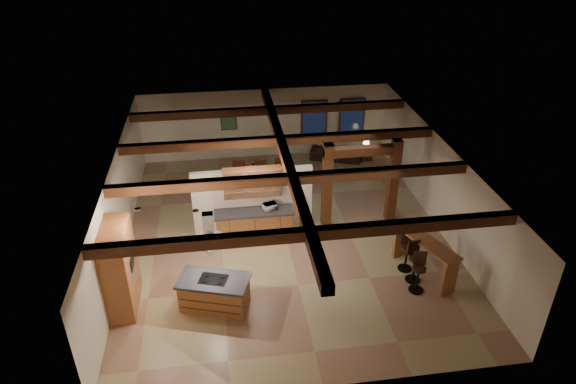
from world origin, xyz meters
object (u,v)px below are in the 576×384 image
at_px(dining_table, 262,190).
at_px(sofa, 336,152).
at_px(bar_counter, 425,251).
at_px(kitchen_island, 215,292).

relative_size(dining_table, sofa, 0.91).
bearing_deg(bar_counter, sofa, 95.86).
bearing_deg(kitchen_island, dining_table, 72.01).
height_order(sofa, bar_counter, bar_counter).
bearing_deg(bar_counter, dining_table, 129.73).
xyz_separation_m(sofa, bar_counter, (0.79, -7.74, 0.48)).
height_order(kitchen_island, sofa, kitchen_island).
relative_size(kitchen_island, bar_counter, 0.90).
distance_m(kitchen_island, bar_counter, 5.96).
xyz_separation_m(dining_table, bar_counter, (4.14, -4.98, 0.46)).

